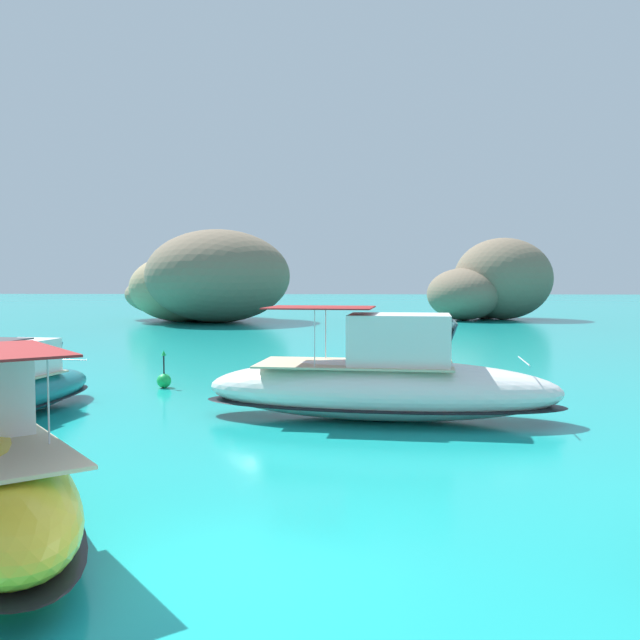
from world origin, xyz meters
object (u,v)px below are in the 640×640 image
channel_buoy (164,379)px  islet_small (491,284)px  islet_large (208,286)px  motorboat_white (383,384)px  motorboat_teal (14,390)px

channel_buoy → islet_small: bearing=65.5°
islet_large → channel_buoy: (7.89, -43.65, -3.32)m
motorboat_white → channel_buoy: motorboat_white is taller
islet_small → channel_buoy: bearing=-114.5°
islet_small → channel_buoy: (-22.11, -48.52, -3.47)m
islet_small → motorboat_white: bearing=-104.2°
islet_small → channel_buoy: 53.43m
islet_large → islet_small: (29.99, 4.87, 0.16)m
islet_large → motorboat_teal: bearing=-84.6°
motorboat_white → islet_large: bearing=108.3°
islet_large → islet_small: 30.38m
islet_small → motorboat_white: size_ratio=1.46×
islet_large → channel_buoy: islet_large is taller
islet_small → motorboat_teal: size_ratio=2.02×
channel_buoy → motorboat_white: bearing=-33.9°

